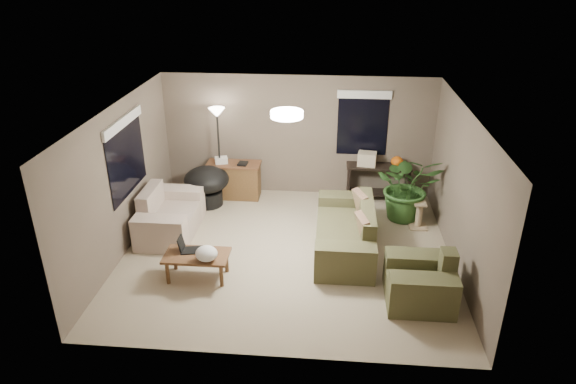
# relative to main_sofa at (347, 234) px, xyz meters

# --- Properties ---
(room_shell) EXTENTS (5.50, 5.50, 5.50)m
(room_shell) POSITION_rel_main_sofa_xyz_m (-1.01, -0.22, 0.96)
(room_shell) COLOR tan
(room_shell) RESTS_ON ground
(main_sofa) EXTENTS (0.95, 2.20, 0.85)m
(main_sofa) POSITION_rel_main_sofa_xyz_m (0.00, 0.00, 0.00)
(main_sofa) COLOR #49472C
(main_sofa) RESTS_ON ground
(throw_pillows) EXTENTS (0.38, 1.40, 0.47)m
(throw_pillows) POSITION_rel_main_sofa_xyz_m (0.26, -0.00, 0.36)
(throw_pillows) COLOR #8C7251
(throw_pillows) RESTS_ON main_sofa
(loveseat) EXTENTS (0.90, 1.60, 0.85)m
(loveseat) POSITION_rel_main_sofa_xyz_m (-3.22, 0.33, 0.00)
(loveseat) COLOR beige
(loveseat) RESTS_ON ground
(armchair) EXTENTS (0.95, 1.00, 0.85)m
(armchair) POSITION_rel_main_sofa_xyz_m (1.04, -1.36, 0.00)
(armchair) COLOR #454529
(armchair) RESTS_ON ground
(coffee_table) EXTENTS (1.00, 0.55, 0.42)m
(coffee_table) POSITION_rel_main_sofa_xyz_m (-2.34, -1.08, 0.06)
(coffee_table) COLOR brown
(coffee_table) RESTS_ON ground
(laptop) EXTENTS (0.38, 0.29, 0.24)m
(laptop) POSITION_rel_main_sofa_xyz_m (-2.51, -0.98, 0.19)
(laptop) COLOR black
(laptop) RESTS_ON coffee_table
(plastic_bag) EXTENTS (0.42, 0.40, 0.24)m
(plastic_bag) POSITION_rel_main_sofa_xyz_m (-2.14, -1.23, 0.24)
(plastic_bag) COLOR white
(plastic_bag) RESTS_ON coffee_table
(desk) EXTENTS (1.10, 0.50, 0.75)m
(desk) POSITION_rel_main_sofa_xyz_m (-2.30, 1.91, 0.08)
(desk) COLOR brown
(desk) RESTS_ON ground
(desk_papers) EXTENTS (0.70, 0.30, 0.12)m
(desk_papers) POSITION_rel_main_sofa_xyz_m (-2.46, 1.90, 0.51)
(desk_papers) COLOR silver
(desk_papers) RESTS_ON desk
(console_table) EXTENTS (1.30, 0.40, 0.75)m
(console_table) POSITION_rel_main_sofa_xyz_m (0.66, 2.05, 0.14)
(console_table) COLOR black
(console_table) RESTS_ON ground
(pumpkin) EXTENTS (0.32, 0.32, 0.20)m
(pumpkin) POSITION_rel_main_sofa_xyz_m (1.01, 2.05, 0.56)
(pumpkin) COLOR orange
(pumpkin) RESTS_ON console_table
(cardboard_box) EXTENTS (0.40, 0.32, 0.27)m
(cardboard_box) POSITION_rel_main_sofa_xyz_m (0.41, 2.05, 0.59)
(cardboard_box) COLOR beige
(cardboard_box) RESTS_ON console_table
(papasan_chair) EXTENTS (1.18, 1.18, 0.80)m
(papasan_chair) POSITION_rel_main_sofa_xyz_m (-2.78, 1.49, 0.17)
(papasan_chair) COLOR black
(papasan_chair) RESTS_ON ground
(floor_lamp) EXTENTS (0.32, 0.32, 1.91)m
(floor_lamp) POSITION_rel_main_sofa_xyz_m (-2.58, 1.88, 1.30)
(floor_lamp) COLOR black
(floor_lamp) RESTS_ON ground
(ceiling_fixture) EXTENTS (0.50, 0.50, 0.10)m
(ceiling_fixture) POSITION_rel_main_sofa_xyz_m (-1.01, -0.22, 2.15)
(ceiling_fixture) COLOR white
(ceiling_fixture) RESTS_ON room_shell
(houseplant) EXTENTS (1.21, 1.34, 1.05)m
(houseplant) POSITION_rel_main_sofa_xyz_m (1.15, 1.24, 0.23)
(houseplant) COLOR #2D5923
(houseplant) RESTS_ON ground
(cat_scratching_post) EXTENTS (0.32, 0.32, 0.50)m
(cat_scratching_post) POSITION_rel_main_sofa_xyz_m (1.34, 0.89, -0.08)
(cat_scratching_post) COLOR tan
(cat_scratching_post) RESTS_ON ground
(window_left) EXTENTS (0.05, 1.56, 1.33)m
(window_left) POSITION_rel_main_sofa_xyz_m (-3.74, 0.08, 1.49)
(window_left) COLOR black
(window_left) RESTS_ON room_shell
(window_back) EXTENTS (1.06, 0.05, 1.33)m
(window_back) POSITION_rel_main_sofa_xyz_m (0.29, 2.25, 1.49)
(window_back) COLOR black
(window_back) RESTS_ON room_shell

